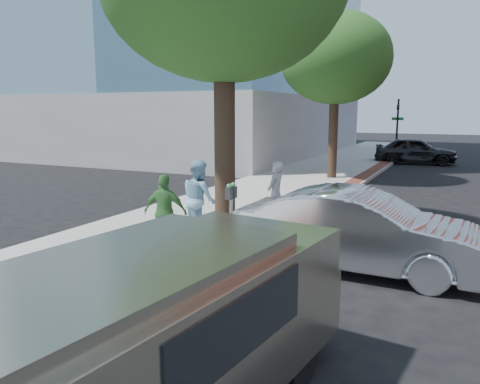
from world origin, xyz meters
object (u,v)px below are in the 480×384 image
Objects in this scene: sedan_silver at (360,231)px; person_gray at (276,194)px; person_green at (165,212)px; van at (158,333)px; bg_car at (415,151)px; parking_meter at (231,203)px; person_officer at (199,199)px.

person_gray is at bearing 52.81° from sedan_silver.
van is at bearing 111.24° from person_green.
person_gray is 1.03× the size of person_green.
sedan_silver is at bearing 89.11° from van.
person_green is at bearing -20.27° from person_gray.
bg_car is 0.89× the size of van.
parking_meter is 2.54m from person_gray.
van is (-0.77, -5.53, 0.21)m from sedan_silver.
person_green is at bearing 104.33° from sedan_silver.
person_green reaches higher than sedan_silver.
van is (0.15, -25.81, 0.22)m from bg_car.
person_officer is 0.38× the size of sedan_silver.
parking_meter reaches higher than sedan_silver.
person_green is (-1.36, -0.40, -0.25)m from parking_meter.
bg_car is 25.81m from van.
van is at bearing -70.73° from parking_meter.
person_green is at bearing -163.84° from parking_meter.
person_officer is (-1.22, 0.76, -0.14)m from parking_meter.
van is at bearing 174.62° from bg_car.
person_gray is at bearing 169.21° from bg_car.
van reaches higher than parking_meter.
parking_meter is 0.88× the size of person_gray.
person_officer is at bearing 166.26° from bg_car.
sedan_silver is at bearing -179.63° from person_green.
van is (3.12, -4.62, 0.04)m from person_green.
bg_car is at bearing 179.42° from person_gray.
person_green reaches higher than parking_meter.
person_gray is 3.25m from sedan_silver.
person_gray is 0.35× the size of sedan_silver.
person_green is at bearing 131.06° from van.
parking_meter is 0.29× the size of van.
van is at bearing 17.70° from person_gray.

